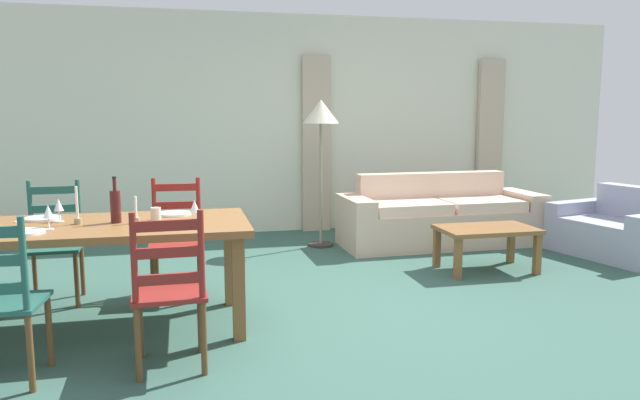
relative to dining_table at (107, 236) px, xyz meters
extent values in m
cube|color=#33574B|center=(1.48, 0.02, -0.67)|extent=(9.60, 9.60, 0.02)
cube|color=silver|center=(1.48, 3.32, 0.69)|extent=(9.60, 0.16, 2.70)
cube|color=#BEAD93|center=(2.17, 3.18, 0.44)|extent=(0.35, 0.08, 2.20)
cube|color=#BEAD93|center=(4.57, 3.18, 0.44)|extent=(0.35, 0.08, 2.20)
cube|color=brown|center=(0.00, 0.00, 0.06)|extent=(1.90, 0.96, 0.05)
cube|color=brown|center=(0.85, -0.38, -0.31)|extent=(0.08, 0.08, 0.70)
cube|color=brown|center=(0.85, 0.38, -0.31)|extent=(0.08, 0.08, 0.70)
cube|color=#22544B|center=(-0.47, -0.70, -0.22)|extent=(0.45, 0.43, 0.03)
cylinder|color=brown|center=(-0.28, -0.55, -0.45)|extent=(0.04, 0.04, 0.43)
cylinder|color=brown|center=(-0.31, -0.89, -0.45)|extent=(0.04, 0.04, 0.43)
cylinder|color=#22544B|center=(-0.31, -0.89, 0.05)|extent=(0.04, 0.04, 0.50)
cube|color=maroon|center=(0.42, -0.71, -0.22)|extent=(0.43, 0.41, 0.03)
cylinder|color=brown|center=(0.23, -0.55, -0.45)|extent=(0.04, 0.04, 0.43)
cylinder|color=brown|center=(0.59, -0.54, -0.45)|extent=(0.04, 0.04, 0.43)
cylinder|color=brown|center=(0.24, -0.89, -0.45)|extent=(0.04, 0.04, 0.43)
cylinder|color=brown|center=(0.60, -0.88, -0.45)|extent=(0.04, 0.04, 0.43)
cylinder|color=maroon|center=(0.24, -0.89, 0.05)|extent=(0.04, 0.04, 0.50)
cylinder|color=maroon|center=(0.60, -0.88, 0.05)|extent=(0.04, 0.04, 0.50)
cube|color=maroon|center=(0.42, -0.88, -0.08)|extent=(0.38, 0.03, 0.06)
cube|color=maroon|center=(0.42, -0.88, 0.07)|extent=(0.38, 0.03, 0.06)
cube|color=maroon|center=(0.42, -0.88, 0.22)|extent=(0.38, 0.03, 0.06)
cube|color=#245A4D|center=(-0.49, 0.73, -0.22)|extent=(0.43, 0.41, 0.03)
cylinder|color=brown|center=(-0.30, 0.56, -0.45)|extent=(0.04, 0.04, 0.43)
cylinder|color=brown|center=(-0.66, 0.55, -0.45)|extent=(0.04, 0.04, 0.43)
cylinder|color=brown|center=(-0.31, 0.90, -0.45)|extent=(0.04, 0.04, 0.43)
cylinder|color=brown|center=(-0.67, 0.89, -0.45)|extent=(0.04, 0.04, 0.43)
cylinder|color=#245A4D|center=(-0.31, 0.90, 0.05)|extent=(0.04, 0.04, 0.50)
cylinder|color=#245A4D|center=(-0.67, 0.89, 0.05)|extent=(0.04, 0.04, 0.50)
cube|color=#245A4D|center=(-0.49, 0.90, -0.08)|extent=(0.38, 0.04, 0.06)
cube|color=#245A4D|center=(-0.49, 0.90, 0.07)|extent=(0.38, 0.04, 0.06)
cube|color=#245A4D|center=(-0.49, 0.90, 0.22)|extent=(0.38, 0.04, 0.06)
cube|color=maroon|center=(0.45, 0.69, -0.22)|extent=(0.44, 0.42, 0.03)
cylinder|color=brown|center=(0.62, 0.52, -0.45)|extent=(0.04, 0.04, 0.43)
cylinder|color=brown|center=(0.26, 0.53, -0.45)|extent=(0.04, 0.04, 0.43)
cylinder|color=brown|center=(0.64, 0.86, -0.45)|extent=(0.04, 0.04, 0.43)
cylinder|color=brown|center=(0.28, 0.87, -0.45)|extent=(0.04, 0.04, 0.43)
cylinder|color=maroon|center=(0.64, 0.86, 0.05)|extent=(0.04, 0.04, 0.50)
cylinder|color=maroon|center=(0.28, 0.87, 0.05)|extent=(0.04, 0.04, 0.50)
cube|color=maroon|center=(0.46, 0.86, -0.08)|extent=(0.38, 0.04, 0.06)
cube|color=maroon|center=(0.46, 0.86, 0.07)|extent=(0.38, 0.04, 0.06)
cube|color=maroon|center=(0.46, 0.86, 0.22)|extent=(0.38, 0.04, 0.06)
cylinder|color=white|center=(-0.45, -0.25, 0.10)|extent=(0.24, 0.24, 0.02)
cylinder|color=white|center=(0.45, -0.25, 0.10)|extent=(0.24, 0.24, 0.02)
cube|color=silver|center=(0.30, -0.25, 0.09)|extent=(0.02, 0.17, 0.01)
cylinder|color=white|center=(-0.45, 0.25, 0.10)|extent=(0.24, 0.24, 0.02)
cube|color=silver|center=(-0.60, 0.25, 0.09)|extent=(0.03, 0.17, 0.01)
cylinder|color=white|center=(0.45, 0.25, 0.10)|extent=(0.24, 0.24, 0.02)
cube|color=silver|center=(0.30, 0.25, 0.09)|extent=(0.03, 0.17, 0.01)
cylinder|color=#471919|center=(0.07, 0.02, 0.20)|extent=(0.07, 0.07, 0.22)
cylinder|color=#471919|center=(0.07, 0.02, 0.35)|extent=(0.02, 0.02, 0.08)
cylinder|color=black|center=(0.07, 0.02, 0.39)|extent=(0.03, 0.03, 0.02)
cylinder|color=white|center=(-0.33, -0.14, 0.09)|extent=(0.06, 0.06, 0.01)
cylinder|color=white|center=(-0.33, -0.14, 0.13)|extent=(0.01, 0.01, 0.07)
cone|color=white|center=(-0.33, -0.14, 0.21)|extent=(0.06, 0.06, 0.08)
cylinder|color=white|center=(0.59, -0.13, 0.09)|extent=(0.06, 0.06, 0.01)
cylinder|color=white|center=(0.59, -0.13, 0.13)|extent=(0.01, 0.01, 0.07)
cone|color=white|center=(0.59, -0.13, 0.21)|extent=(0.06, 0.06, 0.08)
cylinder|color=white|center=(-0.32, 0.14, 0.09)|extent=(0.06, 0.06, 0.01)
cylinder|color=white|center=(-0.32, 0.14, 0.13)|extent=(0.01, 0.01, 0.07)
cone|color=white|center=(-0.32, 0.14, 0.21)|extent=(0.06, 0.06, 0.08)
cylinder|color=beige|center=(0.33, 0.05, 0.13)|extent=(0.07, 0.07, 0.09)
cylinder|color=#998C66|center=(-0.18, 0.02, 0.11)|extent=(0.05, 0.05, 0.04)
cylinder|color=white|center=(-0.18, 0.02, 0.23)|extent=(0.02, 0.02, 0.22)
cylinder|color=#998C66|center=(0.20, -0.04, 0.11)|extent=(0.05, 0.05, 0.04)
cylinder|color=white|center=(0.20, -0.04, 0.20)|extent=(0.02, 0.02, 0.15)
cube|color=beige|center=(3.37, 2.02, -0.46)|extent=(1.82, 0.84, 0.40)
cube|color=beige|center=(3.36, 2.32, -0.26)|extent=(1.80, 0.24, 0.80)
cube|color=beige|center=(4.39, 2.04, -0.37)|extent=(0.26, 0.81, 0.58)
cube|color=beige|center=(2.35, 1.99, -0.37)|extent=(0.26, 0.81, 0.58)
cube|color=beige|center=(3.82, 1.98, -0.20)|extent=(0.87, 0.66, 0.12)
cube|color=beige|center=(2.92, 1.96, -0.20)|extent=(0.87, 0.66, 0.12)
cube|color=brown|center=(3.31, 0.87, -0.26)|extent=(0.90, 0.56, 0.04)
cube|color=brown|center=(2.91, 0.64, -0.47)|extent=(0.06, 0.06, 0.38)
cube|color=brown|center=(3.71, 0.64, -0.47)|extent=(0.06, 0.06, 0.38)
cube|color=brown|center=(2.91, 1.10, -0.47)|extent=(0.06, 0.06, 0.38)
cube|color=brown|center=(3.71, 1.10, -0.47)|extent=(0.06, 0.06, 0.38)
cube|color=#9BA0B6|center=(4.92, 1.12, -0.47)|extent=(0.96, 0.96, 0.38)
cube|color=#9BA0B6|center=(5.21, 1.19, -0.30)|extent=(0.38, 0.82, 0.72)
cube|color=#9BA0B6|center=(4.80, 1.59, -0.40)|extent=(0.82, 0.36, 0.52)
cylinder|color=#332D28|center=(2.02, 2.27, -0.65)|extent=(0.28, 0.28, 0.03)
cylinder|color=gray|center=(2.02, 2.27, 0.04)|extent=(0.03, 0.03, 1.35)
cone|color=beige|center=(2.02, 2.27, 0.85)|extent=(0.40, 0.40, 0.26)
camera|label=1|loc=(0.52, -4.20, 0.82)|focal=33.57mm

